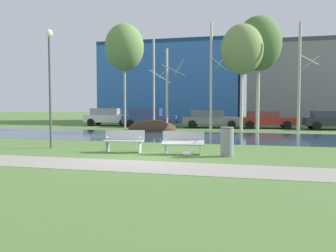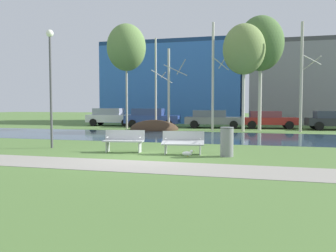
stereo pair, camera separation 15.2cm
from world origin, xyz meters
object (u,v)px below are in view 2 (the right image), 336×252
object	(u,v)px
parked_van_nearest_white	(111,117)
trash_bin	(227,141)
seagull	(188,153)
parked_suv_fifth_dark	(335,120)
parked_wagon_fourth_red	(268,119)
bench_left	(124,140)
bench_right	(183,142)
streetlamp	(50,69)
parked_hatch_third_grey	(213,118)
parked_sedan_second_blue	(151,117)

from	to	relation	value
parked_van_nearest_white	trash_bin	bearing A→B (deg)	-54.47
seagull	parked_suv_fifth_dark	world-z (taller)	parked_suv_fifth_dark
seagull	parked_wagon_fourth_red	xyz separation A→B (m)	(2.95, 17.03, 0.61)
bench_left	trash_bin	bearing A→B (deg)	-2.08
parked_van_nearest_white	parked_wagon_fourth_red	xyz separation A→B (m)	(13.67, -0.36, -0.08)
bench_left	parked_wagon_fourth_red	distance (m)	17.35
trash_bin	parked_van_nearest_white	distance (m)	20.78
bench_right	streetlamp	bearing A→B (deg)	175.22
streetlamp	parked_van_nearest_white	size ratio (longest dim) A/B	1.11
parked_van_nearest_white	parked_hatch_third_grey	bearing A→B (deg)	-4.72
streetlamp	parked_wagon_fourth_red	distance (m)	18.59
streetlamp	parked_van_nearest_white	xyz separation A→B (m)	(-4.43, 16.26, -2.61)
bench_right	parked_van_nearest_white	bearing A→B (deg)	121.84
seagull	parked_hatch_third_grey	world-z (taller)	parked_hatch_third_grey
parked_van_nearest_white	parked_wagon_fourth_red	world-z (taller)	parked_van_nearest_white
trash_bin	seagull	bearing A→B (deg)	-160.11
seagull	parked_hatch_third_grey	xyz separation A→B (m)	(-1.41, 16.62, 0.63)
parked_wagon_fourth_red	parked_sedan_second_blue	bearing A→B (deg)	-177.12
trash_bin	parked_van_nearest_white	size ratio (longest dim) A/B	0.23
bench_left	parked_hatch_third_grey	world-z (taller)	parked_hatch_third_grey
seagull	parked_van_nearest_white	xyz separation A→B (m)	(-10.72, 17.39, 0.69)
bench_left	parked_hatch_third_grey	xyz separation A→B (m)	(1.31, 15.99, 0.29)
seagull	parked_wagon_fourth_red	distance (m)	17.30
parked_van_nearest_white	parked_wagon_fourth_red	distance (m)	13.68
trash_bin	parked_suv_fifth_dark	size ratio (longest dim) A/B	0.24
parked_wagon_fourth_red	parked_suv_fifth_dark	world-z (taller)	parked_suv_fifth_dark
parked_van_nearest_white	parked_suv_fifth_dark	distance (m)	18.51
trash_bin	parked_sedan_second_blue	distance (m)	17.95
streetlamp	parked_van_nearest_white	distance (m)	17.05
bench_left	seagull	size ratio (longest dim) A/B	3.74
bench_right	parked_wagon_fourth_red	xyz separation A→B (m)	(3.27, 16.40, 0.27)
parked_van_nearest_white	parked_suv_fifth_dark	size ratio (longest dim) A/B	1.04
parked_sedan_second_blue	parked_hatch_third_grey	world-z (taller)	parked_sedan_second_blue
bench_right	parked_sedan_second_blue	bearing A→B (deg)	111.74
bench_left	streetlamp	distance (m)	4.66
bench_right	parked_wagon_fourth_red	world-z (taller)	parked_wagon_fourth_red
bench_left	trash_bin	size ratio (longest dim) A/B	1.55
parked_hatch_third_grey	parked_wagon_fourth_red	xyz separation A→B (m)	(4.36, 0.41, -0.03)
bench_left	parked_hatch_third_grey	size ratio (longest dim) A/B	0.34
parked_hatch_third_grey	parked_wagon_fourth_red	size ratio (longest dim) A/B	1.11
bench_right	seagull	size ratio (longest dim) A/B	3.74
parked_sedan_second_blue	parked_hatch_third_grey	size ratio (longest dim) A/B	0.98
trash_bin	parked_sedan_second_blue	world-z (taller)	parked_sedan_second_blue
streetlamp	parked_sedan_second_blue	bearing A→B (deg)	91.37
parked_van_nearest_white	parked_sedan_second_blue	bearing A→B (deg)	-11.75
bench_left	trash_bin	distance (m)	4.07
parked_van_nearest_white	parked_suv_fifth_dark	world-z (taller)	parked_van_nearest_white
bench_right	parked_suv_fifth_dark	bearing A→B (deg)	63.15
parked_van_nearest_white	parked_sedan_second_blue	world-z (taller)	parked_sedan_second_blue
seagull	parked_van_nearest_white	world-z (taller)	parked_van_nearest_white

